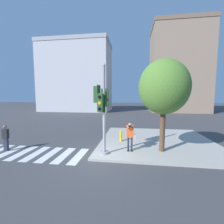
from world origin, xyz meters
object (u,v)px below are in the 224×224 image
object	(u,v)px
fire_hydrant	(121,136)
traffic_signal_pole	(102,106)
person_photographer	(130,134)
pedestrian_distant	(6,137)
street_tree	(164,87)

from	to	relation	value
fire_hydrant	traffic_signal_pole	bearing A→B (deg)	-108.52
traffic_signal_pole	fire_hydrant	distance (m)	3.51
person_photographer	fire_hydrant	world-z (taller)	person_photographer
fire_hydrant	person_photographer	bearing A→B (deg)	-69.78
traffic_signal_pole	fire_hydrant	xyz separation A→B (m)	(0.84, 2.51, -2.30)
fire_hydrant	pedestrian_distant	bearing A→B (deg)	-158.98
traffic_signal_pole	fire_hydrant	bearing A→B (deg)	71.48
traffic_signal_pole	pedestrian_distant	xyz separation A→B (m)	(-5.98, -0.11, -1.98)
person_photographer	fire_hydrant	size ratio (longest dim) A/B	2.08
person_photographer	pedestrian_distant	distance (m)	7.56
traffic_signal_pole	pedestrian_distant	world-z (taller)	traffic_signal_pole
person_photographer	fire_hydrant	distance (m)	2.09
traffic_signal_pole	person_photographer	world-z (taller)	traffic_signal_pole
person_photographer	street_tree	bearing A→B (deg)	6.72
person_photographer	street_tree	size ratio (longest dim) A/B	0.31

